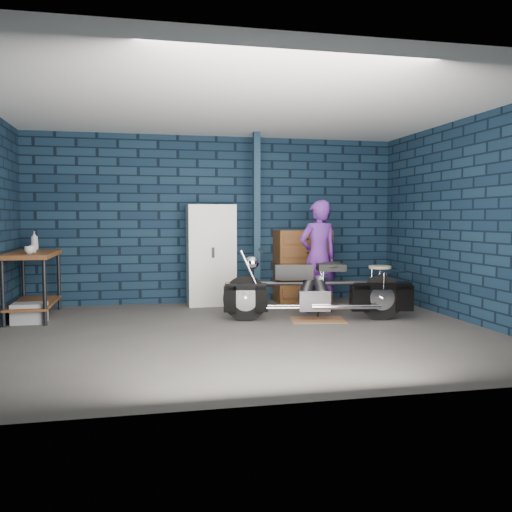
{
  "coord_description": "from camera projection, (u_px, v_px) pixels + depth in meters",
  "views": [
    {
      "loc": [
        -1.21,
        -6.29,
        1.38
      ],
      "look_at": [
        0.19,
        0.3,
        0.9
      ],
      "focal_mm": 38.0,
      "sensor_mm": 36.0,
      "label": 1
    }
  ],
  "objects": [
    {
      "name": "locker",
      "position": [
        211.0,
        255.0,
        8.58
      ],
      "size": [
        0.74,
        0.53,
        1.59
      ],
      "primitive_type": "cube",
      "color": "beige",
      "rests_on": "ground"
    },
    {
      "name": "drip_mat",
      "position": [
        318.0,
        320.0,
        7.31
      ],
      "size": [
        0.8,
        0.65,
        0.01
      ],
      "primitive_type": "cube",
      "rotation": [
        0.0,
        0.0,
        -0.17
      ],
      "color": "brown",
      "rests_on": "ground"
    },
    {
      "name": "room_walls",
      "position": [
        237.0,
        177.0,
        6.9
      ],
      "size": [
        6.02,
        5.01,
        2.71
      ],
      "color": "black",
      "rests_on": "ground"
    },
    {
      "name": "cup_b",
      "position": [
        33.0,
        249.0,
        7.37
      ],
      "size": [
        0.11,
        0.11,
        0.1
      ],
      "primitive_type": "imported",
      "rotation": [
        0.0,
        0.0,
        0.11
      ],
      "color": "beige",
      "rests_on": "workbench"
    },
    {
      "name": "bottle",
      "position": [
        34.0,
        241.0,
        7.93
      ],
      "size": [
        0.14,
        0.14,
        0.28
      ],
      "primitive_type": "imported",
      "rotation": [
        0.0,
        0.0,
        0.41
      ],
      "color": "#919499",
      "rests_on": "workbench"
    },
    {
      "name": "storage_bin",
      "position": [
        29.0,
        313.0,
        7.09
      ],
      "size": [
        0.43,
        0.3,
        0.26
      ],
      "primitive_type": "cube",
      "color": "#919499",
      "rests_on": "ground"
    },
    {
      "name": "cup_a",
      "position": [
        29.0,
        250.0,
        7.11
      ],
      "size": [
        0.13,
        0.13,
        0.1
      ],
      "primitive_type": "imported",
      "rotation": [
        0.0,
        0.0,
        -0.03
      ],
      "color": "beige",
      "rests_on": "workbench"
    },
    {
      "name": "shop_stool",
      "position": [
        380.0,
        286.0,
        8.45
      ],
      "size": [
        0.46,
        0.46,
        0.64
      ],
      "primitive_type": null,
      "rotation": [
        0.0,
        0.0,
        0.4
      ],
      "color": "beige",
      "rests_on": "ground"
    },
    {
      "name": "workbench",
      "position": [
        33.0,
        285.0,
        7.47
      ],
      "size": [
        0.6,
        1.4,
        0.91
      ],
      "primitive_type": "cube",
      "color": "brown",
      "rests_on": "ground"
    },
    {
      "name": "support_post",
      "position": [
        257.0,
        220.0,
        8.41
      ],
      "size": [
        0.1,
        0.1,
        2.7
      ],
      "primitive_type": "cube",
      "color": "#122839",
      "rests_on": "ground"
    },
    {
      "name": "person",
      "position": [
        318.0,
        257.0,
        7.87
      ],
      "size": [
        0.65,
        0.48,
        1.64
      ],
      "primitive_type": "imported",
      "rotation": [
        0.0,
        0.0,
        3.29
      ],
      "color": "#51217C",
      "rests_on": "ground"
    },
    {
      "name": "motorcycle",
      "position": [
        318.0,
        285.0,
        7.28
      ],
      "size": [
        2.24,
        0.95,
        0.96
      ],
      "primitive_type": null,
      "rotation": [
        0.0,
        0.0,
        -0.17
      ],
      "color": "black",
      "rests_on": "ground"
    },
    {
      "name": "tool_chest",
      "position": [
        303.0,
        266.0,
        8.91
      ],
      "size": [
        0.89,
        0.49,
        1.18
      ],
      "primitive_type": "cube",
      "color": "brown",
      "rests_on": "ground"
    },
    {
      "name": "ground",
      "position": [
        246.0,
        333.0,
        6.49
      ],
      "size": [
        6.0,
        6.0,
        0.0
      ],
      "primitive_type": "plane",
      "color": "#44423F",
      "rests_on": "ground"
    }
  ]
}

